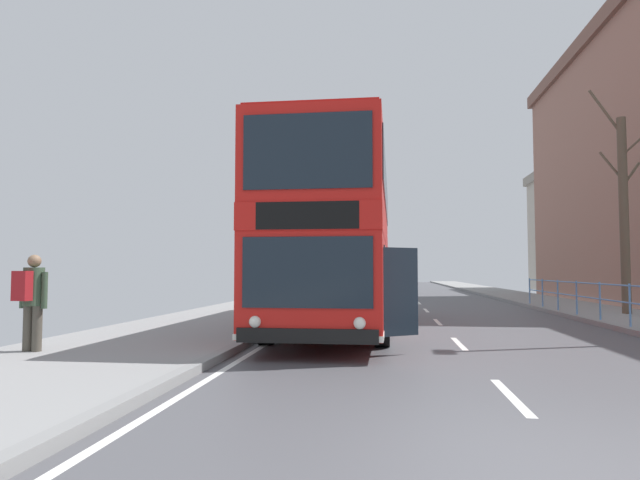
{
  "coord_description": "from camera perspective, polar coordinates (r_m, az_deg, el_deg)",
  "views": [
    {
      "loc": [
        -1.47,
        -4.3,
        1.51
      ],
      "look_at": [
        -3.07,
        8.72,
        2.25
      ],
      "focal_mm": 30.69,
      "sensor_mm": 36.0,
      "label": 1
    }
  ],
  "objects": [
    {
      "name": "background_building_01",
      "position": [
        44.39,
        30.23,
        1.36
      ],
      "size": [
        11.79,
        15.25,
        9.4
      ],
      "color": "#B2A899",
      "rests_on": "ground"
    },
    {
      "name": "double_decker_bus_main",
      "position": [
        14.36,
        1.97,
        -0.03
      ],
      "size": [
        3.18,
        11.01,
        4.42
      ],
      "color": "red",
      "rests_on": "ground"
    },
    {
      "name": "pedestrian_with_backpack",
      "position": [
        10.58,
        -27.84,
        -5.12
      ],
      "size": [
        0.55,
        0.55,
        1.65
      ],
      "color": "#4C473D",
      "rests_on": "ground"
    },
    {
      "name": "ground",
      "position": [
        4.61,
        17.22,
        -21.73
      ],
      "size": [
        15.8,
        140.0,
        0.2
      ],
      "color": "#4D4D52"
    },
    {
      "name": "bare_tree_far_00",
      "position": [
        20.27,
        29.11,
        2.85
      ],
      "size": [
        1.96,
        2.18,
        7.45
      ],
      "color": "brown",
      "rests_on": "ground"
    }
  ]
}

